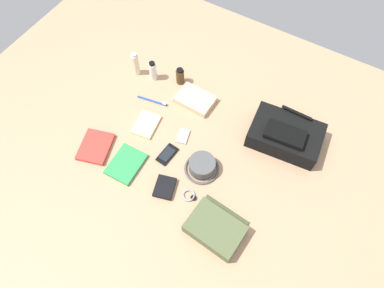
# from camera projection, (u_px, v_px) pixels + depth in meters

# --- Properties ---
(ground_plane) EXTENTS (2.64, 2.02, 0.02)m
(ground_plane) POSITION_uv_depth(u_px,v_px,m) (192.00, 149.00, 1.74)
(ground_plane) COLOR tan
(ground_plane) RESTS_ON ground
(backpack) EXTENTS (0.37, 0.27, 0.13)m
(backpack) POSITION_uv_depth(u_px,v_px,m) (285.00, 135.00, 1.70)
(backpack) COLOR black
(backpack) RESTS_ON ground_plane
(toiletry_pouch) EXTENTS (0.26, 0.23, 0.07)m
(toiletry_pouch) POSITION_uv_depth(u_px,v_px,m) (216.00, 228.00, 1.50)
(toiletry_pouch) COLOR #56603D
(toiletry_pouch) RESTS_ON ground_plane
(bucket_hat) EXTENTS (0.17, 0.17, 0.07)m
(bucket_hat) POSITION_uv_depth(u_px,v_px,m) (202.00, 166.00, 1.64)
(bucket_hat) COLOR #535353
(bucket_hat) RESTS_ON ground_plane
(lotion_bottle) EXTENTS (0.04, 0.04, 0.15)m
(lotion_bottle) POSITION_uv_depth(u_px,v_px,m) (136.00, 64.00, 1.91)
(lotion_bottle) COLOR beige
(lotion_bottle) RESTS_ON ground_plane
(toothpaste_tube) EXTENTS (0.04, 0.04, 0.12)m
(toothpaste_tube) POSITION_uv_depth(u_px,v_px,m) (153.00, 71.00, 1.90)
(toothpaste_tube) COLOR white
(toothpaste_tube) RESTS_ON ground_plane
(cologne_bottle) EXTENTS (0.05, 0.05, 0.10)m
(cologne_bottle) POSITION_uv_depth(u_px,v_px,m) (180.00, 76.00, 1.90)
(cologne_bottle) COLOR #473319
(cologne_bottle) RESTS_ON ground_plane
(paperback_novel) EXTENTS (0.19, 0.22, 0.02)m
(paperback_novel) POSITION_uv_depth(u_px,v_px,m) (96.00, 147.00, 1.72)
(paperback_novel) COLOR red
(paperback_novel) RESTS_ON ground_plane
(travel_guidebook) EXTENTS (0.15, 0.19, 0.02)m
(travel_guidebook) POSITION_uv_depth(u_px,v_px,m) (126.00, 164.00, 1.68)
(travel_guidebook) COLOR #2D934C
(travel_guidebook) RESTS_ON ground_plane
(cell_phone) EXTENTS (0.07, 0.12, 0.01)m
(cell_phone) POSITION_uv_depth(u_px,v_px,m) (167.00, 154.00, 1.70)
(cell_phone) COLOR black
(cell_phone) RESTS_ON ground_plane
(media_player) EXTENTS (0.07, 0.09, 0.01)m
(media_player) POSITION_uv_depth(u_px,v_px,m) (183.00, 136.00, 1.76)
(media_player) COLOR #B7B7BC
(media_player) RESTS_ON ground_plane
(wristwatch) EXTENTS (0.07, 0.06, 0.01)m
(wristwatch) POSITION_uv_depth(u_px,v_px,m) (189.00, 196.00, 1.60)
(wristwatch) COLOR #99999E
(wristwatch) RESTS_ON ground_plane
(toothbrush) EXTENTS (0.18, 0.04, 0.02)m
(toothbrush) POSITION_uv_depth(u_px,v_px,m) (154.00, 101.00, 1.86)
(toothbrush) COLOR blue
(toothbrush) RESTS_ON ground_plane
(wallet) EXTENTS (0.12, 0.13, 0.02)m
(wallet) POSITION_uv_depth(u_px,v_px,m) (165.00, 187.00, 1.61)
(wallet) COLOR black
(wallet) RESTS_ON ground_plane
(notepad) EXTENTS (0.13, 0.17, 0.02)m
(notepad) POSITION_uv_depth(u_px,v_px,m) (146.00, 125.00, 1.79)
(notepad) COLOR beige
(notepad) RESTS_ON ground_plane
(folded_towel) EXTENTS (0.20, 0.15, 0.04)m
(folded_towel) POSITION_uv_depth(u_px,v_px,m) (195.00, 100.00, 1.86)
(folded_towel) COLOR beige
(folded_towel) RESTS_ON ground_plane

